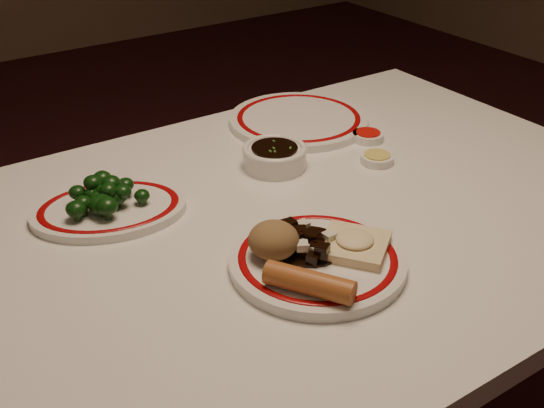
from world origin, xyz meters
The scene contains 12 objects.
dining_table centered at (0.00, 0.00, 0.66)m, with size 1.20×0.90×0.75m.
main_plate centered at (-0.12, -0.15, 0.76)m, with size 0.33×0.33×0.02m.
rice_mound centered at (-0.17, -0.11, 0.80)m, with size 0.08×0.08×0.05m, color olive.
spring_roll centered at (-0.18, -0.21, 0.79)m, with size 0.03×0.03×0.13m, color #AE602B.
fried_wonton centered at (-0.06, -0.16, 0.78)m, with size 0.13×0.13×0.03m.
stirfry_heap centered at (-0.11, -0.12, 0.78)m, with size 0.11×0.11×0.03m.
broccoli_plate centered at (-0.31, 0.17, 0.76)m, with size 0.31×0.28×0.02m.
broccoli_pile centered at (-0.32, 0.17, 0.79)m, with size 0.14×0.10×0.05m.
soy_bowl centered at (0.01, 0.16, 0.77)m, with size 0.12×0.12×0.04m.
sweet_sour_dish centered at (0.24, 0.15, 0.76)m, with size 0.06×0.06×0.02m.
mustard_dish centered at (0.19, 0.06, 0.76)m, with size 0.06×0.06×0.02m.
far_plate centered at (0.17, 0.30, 0.76)m, with size 0.32×0.32×0.02m.
Camera 1 is at (-0.64, -0.80, 1.34)m, focal length 45.00 mm.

